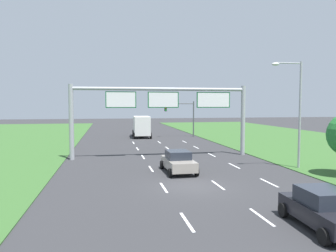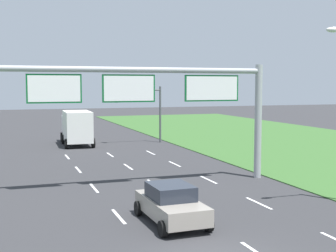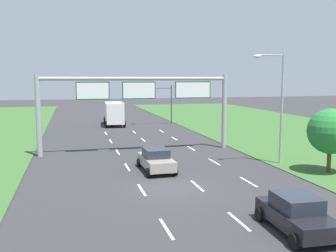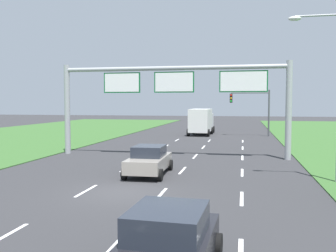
{
  "view_description": "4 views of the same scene",
  "coord_description": "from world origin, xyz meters",
  "views": [
    {
      "loc": [
        -5.1,
        -19.6,
        5.13
      ],
      "look_at": [
        0.61,
        11.29,
        3.05
      ],
      "focal_mm": 35.0,
      "sensor_mm": 36.0,
      "label": 1
    },
    {
      "loc": [
        -6.31,
        -13.7,
        5.78
      ],
      "look_at": [
        2.6,
        11.87,
        3.38
      ],
      "focal_mm": 50.0,
      "sensor_mm": 36.0,
      "label": 2
    },
    {
      "loc": [
        -5.66,
        -21.43,
        6.66
      ],
      "look_at": [
        2.49,
        10.11,
        2.47
      ],
      "focal_mm": 40.0,
      "sensor_mm": 36.0,
      "label": 3
    },
    {
      "loc": [
        5.27,
        -15.84,
        4.02
      ],
      "look_at": [
        0.01,
        10.26,
        2.38
      ],
      "focal_mm": 40.0,
      "sensor_mm": 36.0,
      "label": 4
    }
  ],
  "objects": [
    {
      "name": "ground_plane",
      "position": [
        0.0,
        0.0,
        0.0
      ],
      "size": [
        200.0,
        200.0,
        0.0
      ],
      "primitive_type": "plane",
      "color": "#2D2D30"
    },
    {
      "name": "lane_dashes_inner_left",
      "position": [
        -1.75,
        3.0,
        0.0
      ],
      "size": [
        0.14,
        44.4,
        0.01
      ],
      "color": "white",
      "rests_on": "ground_plane"
    },
    {
      "name": "lane_dashes_inner_right",
      "position": [
        1.75,
        3.0,
        0.0
      ],
      "size": [
        0.14,
        44.4,
        0.01
      ],
      "color": "white",
      "rests_on": "ground_plane"
    },
    {
      "name": "lane_dashes_slip",
      "position": [
        5.25,
        3.0,
        0.0
      ],
      "size": [
        0.14,
        44.4,
        0.01
      ],
      "color": "white",
      "rests_on": "ground_plane"
    },
    {
      "name": "car_near_red",
      "position": [
        3.62,
        -7.74,
        0.82
      ],
      "size": [
        2.31,
        4.22,
        1.65
      ],
      "rotation": [
        0.0,
        0.0,
        -0.04
      ],
      "color": "black",
      "rests_on": "ground_plane"
    },
    {
      "name": "car_lead_silver",
      "position": [
        0.11,
        4.34,
        0.82
      ],
      "size": [
        2.23,
        4.32,
        1.63
      ],
      "rotation": [
        0.0,
        0.0,
        0.02
      ],
      "color": "gray",
      "rests_on": "ground_plane"
    },
    {
      "name": "box_truck",
      "position": [
        0.09,
        31.47,
        1.75
      ],
      "size": [
        2.86,
        7.17,
        3.27
      ],
      "rotation": [
        0.0,
        0.0,
        -0.04
      ],
      "color": "silver",
      "rests_on": "ground_plane"
    },
    {
      "name": "sign_gantry",
      "position": [
        0.24,
        11.6,
        4.96
      ],
      "size": [
        17.24,
        0.44,
        7.0
      ],
      "color": "#9EA0A5",
      "rests_on": "ground_plane"
    },
    {
      "name": "traffic_light_mast",
      "position": [
        6.36,
        30.58,
        3.87
      ],
      "size": [
        4.76,
        0.49,
        5.6
      ],
      "color": "#47494F",
      "rests_on": "ground_plane"
    },
    {
      "name": "street_lamp",
      "position": [
        9.56,
        4.07,
        5.08
      ],
      "size": [
        2.61,
        0.32,
        8.5
      ],
      "color": "#9EA0A5",
      "rests_on": "ground_plane"
    },
    {
      "name": "roadside_tree_near",
      "position": [
        11.74,
        0.65,
        2.98
      ],
      "size": [
        3.18,
        3.18,
        4.58
      ],
      "color": "#513823",
      "rests_on": "ground_plane"
    }
  ]
}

